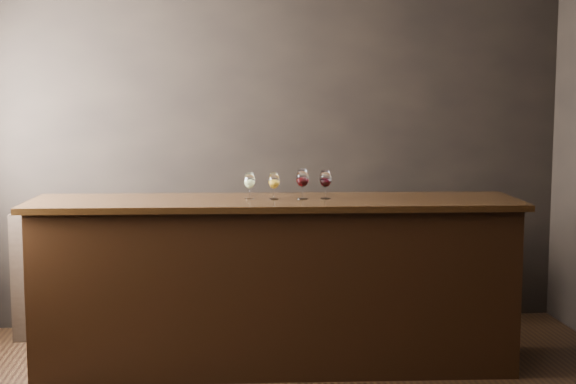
{
  "coord_description": "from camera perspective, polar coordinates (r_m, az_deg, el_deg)",
  "views": [
    {
      "loc": [
        -0.46,
        -4.35,
        1.88
      ],
      "look_at": [
        0.1,
        1.11,
        1.23
      ],
      "focal_mm": 50.0,
      "sensor_mm": 36.0,
      "label": 1
    }
  ],
  "objects": [
    {
      "name": "back_bar_shelf",
      "position": [
        6.53,
        -6.8,
        -5.54
      ],
      "size": [
        2.77,
        0.4,
        1.0
      ],
      "primitive_type": "cube",
      "color": "black",
      "rests_on": "ground"
    },
    {
      "name": "glass_white",
      "position": [
        5.54,
        -2.75,
        0.77
      ],
      "size": [
        0.08,
        0.08,
        0.18
      ],
      "color": "white",
      "rests_on": "bar_top"
    },
    {
      "name": "bar_top",
      "position": [
        5.53,
        -0.93,
        -0.75
      ],
      "size": [
        3.41,
        0.97,
        0.04
      ],
      "primitive_type": "cube",
      "rotation": [
        0.0,
        0.0,
        -0.06
      ],
      "color": "black",
      "rests_on": "bar_counter"
    },
    {
      "name": "glass_red_b",
      "position": [
        5.55,
        2.68,
        0.9
      ],
      "size": [
        0.08,
        0.08,
        0.2
      ],
      "color": "white",
      "rests_on": "bar_top"
    },
    {
      "name": "room_shell",
      "position": [
        4.47,
        -2.91,
        5.79
      ],
      "size": [
        5.02,
        4.52,
        2.81
      ],
      "color": "black",
      "rests_on": "ground"
    },
    {
      "name": "bar_counter",
      "position": [
        5.63,
        -0.92,
        -6.73
      ],
      "size": [
        3.29,
        0.89,
        1.14
      ],
      "primitive_type": "cube",
      "rotation": [
        0.0,
        0.0,
        -0.06
      ],
      "color": "black",
      "rests_on": "ground"
    },
    {
      "name": "glass_amber",
      "position": [
        5.52,
        -1.0,
        0.77
      ],
      "size": [
        0.08,
        0.08,
        0.18
      ],
      "color": "white",
      "rests_on": "bar_top"
    },
    {
      "name": "glass_red_a",
      "position": [
        5.53,
        1.04,
        0.94
      ],
      "size": [
        0.09,
        0.09,
        0.21
      ],
      "color": "white",
      "rests_on": "bar_top"
    }
  ]
}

